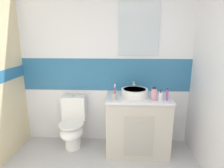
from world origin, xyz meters
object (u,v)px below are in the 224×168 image
(sink_basin, at_px, (134,92))
(toothbrush_cup, at_px, (114,96))
(soap_dispenser, at_px, (160,96))
(toothpaste_tube_upright, at_px, (167,95))
(toilet, at_px, (73,125))
(mouthwash_bottle, at_px, (154,94))

(sink_basin, relative_size, toothbrush_cup, 1.98)
(sink_basin, relative_size, soap_dispenser, 2.94)
(toothbrush_cup, distance_m, toothpaste_tube_upright, 0.69)
(toilet, xyz_separation_m, mouthwash_bottle, (1.17, -0.21, 0.57))
(mouthwash_bottle, bearing_deg, sink_basin, 145.21)
(sink_basin, bearing_deg, toothbrush_cup, -148.31)
(mouthwash_bottle, height_order, toothpaste_tube_upright, mouthwash_bottle)
(soap_dispenser, bearing_deg, sink_basin, 152.70)
(soap_dispenser, height_order, mouthwash_bottle, mouthwash_bottle)
(toothbrush_cup, xyz_separation_m, soap_dispenser, (0.61, 0.00, 0.00))
(mouthwash_bottle, xyz_separation_m, toothpaste_tube_upright, (0.17, -0.01, -0.00))
(toilet, bearing_deg, mouthwash_bottle, -10.02)
(sink_basin, bearing_deg, mouthwash_bottle, -34.79)
(soap_dispenser, bearing_deg, toothpaste_tube_upright, -5.71)
(toilet, distance_m, soap_dispenser, 1.38)
(mouthwash_bottle, bearing_deg, toilet, 169.98)
(toilet, distance_m, toothpaste_tube_upright, 1.47)
(mouthwash_bottle, bearing_deg, toothbrush_cup, -179.45)
(toothbrush_cup, bearing_deg, sink_basin, 31.69)
(toilet, height_order, soap_dispenser, soap_dispenser)
(toothbrush_cup, bearing_deg, soap_dispenser, 0.46)
(toilet, height_order, mouthwash_bottle, mouthwash_bottle)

